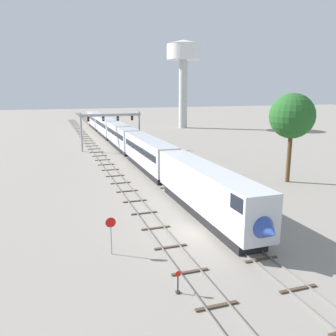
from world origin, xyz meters
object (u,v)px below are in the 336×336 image
signal_gantry (111,122)px  switch_stand (178,285)px  trackside_tree_left (292,116)px  water_tower (183,58)px  passenger_train (121,136)px  stop_sign (111,231)px

signal_gantry → switch_stand: 52.27m
switch_stand → trackside_tree_left: (22.65, 19.79, 8.07)m
switch_stand → signal_gantry: bearing=84.7°
water_tower → passenger_train: bearing=-128.3°
passenger_train → stop_sign: bearing=-102.1°
signal_gantry → water_tower: (28.40, 34.34, 15.45)m
signal_gantry → trackside_tree_left: trackside_tree_left is taller
stop_sign → water_tower: bearing=65.6°
signal_gantry → trackside_tree_left: (17.80, -32.01, 3.02)m
passenger_train → stop_sign: (-10.00, -46.63, -0.74)m
signal_gantry → stop_sign: signal_gantry is taller
passenger_train → water_tower: 46.06m
stop_sign → signal_gantry: bearing=80.3°
water_tower → stop_sign: size_ratio=9.17×
signal_gantry → water_tower: water_tower is taller
stop_sign → trackside_tree_left: bearing=27.7°
trackside_tree_left → stop_sign: bearing=-152.3°
passenger_train → switch_stand: 53.50m
switch_stand → stop_sign: stop_sign is taller
passenger_train → trackside_tree_left: 37.14m
passenger_train → switch_stand: passenger_train is taller
signal_gantry → trackside_tree_left: bearing=-60.9°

